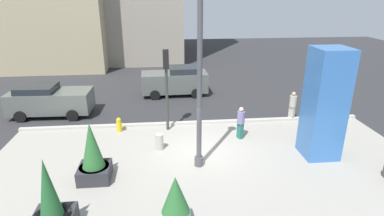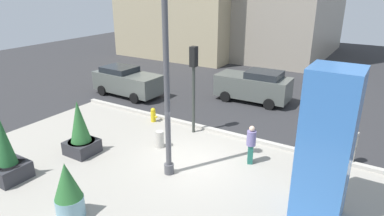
{
  "view_description": "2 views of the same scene",
  "coord_description": "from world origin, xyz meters",
  "views": [
    {
      "loc": [
        -1.69,
        -12.29,
        6.75
      ],
      "look_at": [
        -0.4,
        0.68,
        1.85
      ],
      "focal_mm": 29.49,
      "sensor_mm": 36.0,
      "label": 1
    },
    {
      "loc": [
        6.21,
        -9.98,
        6.71
      ],
      "look_at": [
        -0.45,
        0.78,
        2.0
      ],
      "focal_mm": 31.39,
      "sensor_mm": 36.0,
      "label": 2
    }
  ],
  "objects": [
    {
      "name": "ground_plane",
      "position": [
        0.0,
        4.0,
        0.0
      ],
      "size": [
        60.0,
        60.0,
        0.0
      ],
      "primitive_type": "plane",
      "color": "#2D2D30"
    },
    {
      "name": "plaza_pavement",
      "position": [
        0.0,
        -2.0,
        0.0
      ],
      "size": [
        18.0,
        10.0,
        0.02
      ],
      "primitive_type": "cube",
      "color": "#9E998E",
      "rests_on": "ground_plane"
    },
    {
      "name": "curb_strip",
      "position": [
        0.0,
        3.12,
        0.08
      ],
      "size": [
        18.0,
        0.24,
        0.16
      ],
      "primitive_type": "cube",
      "color": "#B7B2A8",
      "rests_on": "ground_plane"
    },
    {
      "name": "lamp_post",
      "position": [
        -0.3,
        -1.1,
        3.44
      ],
      "size": [
        0.44,
        0.44,
        7.05
      ],
      "color": "#4C4C51",
      "rests_on": "ground_plane"
    },
    {
      "name": "art_pillar_blue",
      "position": [
        4.95,
        -0.7,
        2.33
      ],
      "size": [
        1.4,
        1.4,
        4.67
      ],
      "primitive_type": "cube",
      "color": "#3870BC",
      "rests_on": "ground_plane"
    },
    {
      "name": "potted_plant_mid_plaza",
      "position": [
        -4.33,
        -1.71,
        0.99
      ],
      "size": [
        1.16,
        1.16,
        2.33
      ],
      "color": "#2D2D33",
      "rests_on": "ground_plane"
    },
    {
      "name": "potted_plant_near_left",
      "position": [
        -4.99,
        -4.45,
        0.9
      ],
      "size": [
        1.17,
        1.17,
        2.47
      ],
      "color": "#2D2D33",
      "rests_on": "ground_plane"
    },
    {
      "name": "potted_plant_by_pillar",
      "position": [
        -1.41,
        -4.7,
        0.91
      ],
      "size": [
        0.86,
        0.86,
        1.84
      ],
      "color": "#7AA8B7",
      "rests_on": "ground_plane"
    },
    {
      "name": "fire_hydrant",
      "position": [
        -3.91,
        2.59,
        0.37
      ],
      "size": [
        0.36,
        0.26,
        0.75
      ],
      "color": "gold",
      "rests_on": "ground_plane"
    },
    {
      "name": "concrete_bollard",
      "position": [
        -1.89,
        0.45,
        0.38
      ],
      "size": [
        0.36,
        0.36,
        0.75
      ],
      "primitive_type": "cylinder",
      "color": "#B2ADA3",
      "rests_on": "ground_plane"
    },
    {
      "name": "traffic_light_far_side",
      "position": [
        -1.47,
        2.57,
        2.79
      ],
      "size": [
        0.28,
        0.42,
        4.12
      ],
      "color": "#333833",
      "rests_on": "ground_plane"
    },
    {
      "name": "car_curb_west",
      "position": [
        -8.04,
        5.24,
        0.91
      ],
      "size": [
        4.52,
        2.22,
        1.78
      ],
      "color": "#565B56",
      "rests_on": "ground_plane"
    },
    {
      "name": "car_curb_east",
      "position": [
        -0.77,
        8.33,
        0.98
      ],
      "size": [
        4.42,
        2.15,
        1.93
      ],
      "color": "#565B56",
      "rests_on": "ground_plane"
    },
    {
      "name": "pedestrian_on_sidewalk",
      "position": [
        5.34,
        3.18,
        0.9
      ],
      "size": [
        0.5,
        0.5,
        1.63
      ],
      "color": "#B2AD9E",
      "rests_on": "ground_plane"
    },
    {
      "name": "pedestrian_crossing",
      "position": [
        1.98,
        1.22,
        0.89
      ],
      "size": [
        0.48,
        0.48,
        1.6
      ],
      "color": "#236656",
      "rests_on": "ground_plane"
    }
  ]
}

